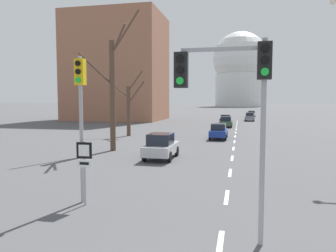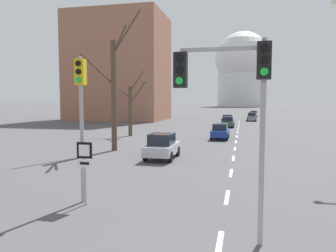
{
  "view_description": "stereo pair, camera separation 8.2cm",
  "coord_description": "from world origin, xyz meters",
  "px_view_note": "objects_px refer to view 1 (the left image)",
  "views": [
    {
      "loc": [
        0.46,
        -4.38,
        3.87
      ],
      "look_at": [
        -1.97,
        6.66,
        2.98
      ],
      "focal_mm": 35.0,
      "sensor_mm": 36.0,
      "label": 1
    },
    {
      "loc": [
        0.54,
        -4.36,
        3.87
      ],
      "look_at": [
        -1.97,
        6.66,
        2.98
      ],
      "focal_mm": 35.0,
      "sensor_mm": 36.0,
      "label": 2
    }
  ],
  "objects_px": {
    "sedan_far_left": "(219,131)",
    "sedan_near_right": "(226,119)",
    "traffic_signal_near_left": "(81,102)",
    "sedan_far_right": "(250,117)",
    "sedan_distant_centre": "(251,114)",
    "sedan_near_left": "(226,122)",
    "sedan_mid_centre": "(161,146)",
    "traffic_signal_centre_tall": "(235,89)",
    "route_sign_post": "(84,162)"
  },
  "relations": [
    {
      "from": "sedan_far_left",
      "to": "sedan_mid_centre",
      "type": "bearing_deg",
      "value": -103.76
    },
    {
      "from": "sedan_mid_centre",
      "to": "sedan_distant_centre",
      "type": "height_order",
      "value": "sedan_mid_centre"
    },
    {
      "from": "sedan_far_right",
      "to": "traffic_signal_centre_tall",
      "type": "bearing_deg",
      "value": -92.01
    },
    {
      "from": "sedan_mid_centre",
      "to": "sedan_distant_centre",
      "type": "xyz_separation_m",
      "value": [
        7.65,
        57.97,
        -0.12
      ]
    },
    {
      "from": "sedan_near_right",
      "to": "sedan_far_right",
      "type": "xyz_separation_m",
      "value": [
        3.99,
        10.34,
        -0.01
      ]
    },
    {
      "from": "sedan_far_right",
      "to": "sedan_mid_centre",
      "type": "bearing_deg",
      "value": -99.16
    },
    {
      "from": "sedan_far_left",
      "to": "traffic_signal_near_left",
      "type": "bearing_deg",
      "value": -99.65
    },
    {
      "from": "traffic_signal_near_left",
      "to": "route_sign_post",
      "type": "height_order",
      "value": "traffic_signal_near_left"
    },
    {
      "from": "traffic_signal_centre_tall",
      "to": "sedan_far_left",
      "type": "bearing_deg",
      "value": 94.55
    },
    {
      "from": "sedan_near_right",
      "to": "traffic_signal_centre_tall",
      "type": "bearing_deg",
      "value": -87.28
    },
    {
      "from": "sedan_mid_centre",
      "to": "sedan_distant_centre",
      "type": "relative_size",
      "value": 0.91
    },
    {
      "from": "sedan_far_right",
      "to": "sedan_distant_centre",
      "type": "relative_size",
      "value": 1.06
    },
    {
      "from": "sedan_near_right",
      "to": "sedan_distant_centre",
      "type": "distance_m",
      "value": 26.48
    },
    {
      "from": "traffic_signal_centre_tall",
      "to": "route_sign_post",
      "type": "distance_m",
      "value": 6.3
    },
    {
      "from": "sedan_mid_centre",
      "to": "sedan_far_right",
      "type": "height_order",
      "value": "sedan_mid_centre"
    },
    {
      "from": "sedan_near_left",
      "to": "sedan_near_right",
      "type": "height_order",
      "value": "sedan_near_right"
    },
    {
      "from": "traffic_signal_centre_tall",
      "to": "sedan_far_right",
      "type": "height_order",
      "value": "traffic_signal_centre_tall"
    },
    {
      "from": "sedan_far_left",
      "to": "sedan_distant_centre",
      "type": "xyz_separation_m",
      "value": [
        4.67,
        45.78,
        -0.06
      ]
    },
    {
      "from": "sedan_distant_centre",
      "to": "sedan_far_left",
      "type": "bearing_deg",
      "value": -95.82
    },
    {
      "from": "route_sign_post",
      "to": "sedan_far_right",
      "type": "distance_m",
      "value": 52.74
    },
    {
      "from": "route_sign_post",
      "to": "sedan_far_right",
      "type": "bearing_deg",
      "value": 82.05
    },
    {
      "from": "sedan_mid_centre",
      "to": "route_sign_post",
      "type": "bearing_deg",
      "value": -92.74
    },
    {
      "from": "traffic_signal_centre_tall",
      "to": "sedan_near_right",
      "type": "bearing_deg",
      "value": 92.72
    },
    {
      "from": "traffic_signal_near_left",
      "to": "sedan_mid_centre",
      "type": "bearing_deg",
      "value": 85.69
    },
    {
      "from": "traffic_signal_centre_tall",
      "to": "route_sign_post",
      "type": "relative_size",
      "value": 2.29
    },
    {
      "from": "sedan_distant_centre",
      "to": "sedan_near_left",
      "type": "bearing_deg",
      "value": -98.3
    },
    {
      "from": "route_sign_post",
      "to": "traffic_signal_near_left",
      "type": "bearing_deg",
      "value": 130.46
    },
    {
      "from": "traffic_signal_near_left",
      "to": "sedan_near_right",
      "type": "relative_size",
      "value": 1.42
    },
    {
      "from": "sedan_distant_centre",
      "to": "sedan_near_right",
      "type": "bearing_deg",
      "value": -100.51
    },
    {
      "from": "traffic_signal_near_left",
      "to": "sedan_mid_centre",
      "type": "xyz_separation_m",
      "value": [
        0.73,
        9.66,
        -2.96
      ]
    },
    {
      "from": "traffic_signal_centre_tall",
      "to": "route_sign_post",
      "type": "height_order",
      "value": "traffic_signal_centre_tall"
    },
    {
      "from": "sedan_near_left",
      "to": "sedan_distant_centre",
      "type": "bearing_deg",
      "value": 81.7
    },
    {
      "from": "sedan_far_right",
      "to": "sedan_near_right",
      "type": "bearing_deg",
      "value": -111.12
    },
    {
      "from": "route_sign_post",
      "to": "traffic_signal_centre_tall",
      "type": "bearing_deg",
      "value": -20.7
    },
    {
      "from": "route_sign_post",
      "to": "sedan_far_left",
      "type": "bearing_deg",
      "value": 81.11
    },
    {
      "from": "route_sign_post",
      "to": "sedan_near_left",
      "type": "relative_size",
      "value": 0.58
    },
    {
      "from": "sedan_far_left",
      "to": "sedan_far_right",
      "type": "height_order",
      "value": "sedan_far_right"
    },
    {
      "from": "traffic_signal_near_left",
      "to": "traffic_signal_centre_tall",
      "type": "xyz_separation_m",
      "value": [
        5.64,
        -2.33,
        0.35
      ]
    },
    {
      "from": "traffic_signal_near_left",
      "to": "sedan_far_right",
      "type": "height_order",
      "value": "traffic_signal_near_left"
    },
    {
      "from": "sedan_far_left",
      "to": "sedan_distant_centre",
      "type": "distance_m",
      "value": 46.01
    },
    {
      "from": "traffic_signal_near_left",
      "to": "sedan_distant_centre",
      "type": "distance_m",
      "value": 68.22
    },
    {
      "from": "traffic_signal_centre_tall",
      "to": "sedan_near_right",
      "type": "relative_size",
      "value": 1.41
    },
    {
      "from": "sedan_near_left",
      "to": "sedan_far_left",
      "type": "height_order",
      "value": "sedan_far_left"
    },
    {
      "from": "sedan_far_right",
      "to": "sedan_distant_centre",
      "type": "distance_m",
      "value": 15.72
    },
    {
      "from": "traffic_signal_centre_tall",
      "to": "sedan_far_left",
      "type": "distance_m",
      "value": 24.49
    },
    {
      "from": "sedan_far_left",
      "to": "sedan_near_right",
      "type": "bearing_deg",
      "value": 90.48
    },
    {
      "from": "sedan_mid_centre",
      "to": "sedan_far_right",
      "type": "relative_size",
      "value": 0.86
    },
    {
      "from": "traffic_signal_near_left",
      "to": "traffic_signal_centre_tall",
      "type": "bearing_deg",
      "value": -22.45
    },
    {
      "from": "sedan_near_right",
      "to": "sedan_mid_centre",
      "type": "xyz_separation_m",
      "value": [
        -2.82,
        -31.94,
        0.03
      ]
    },
    {
      "from": "sedan_near_right",
      "to": "sedan_near_left",
      "type": "bearing_deg",
      "value": -86.76
    }
  ]
}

